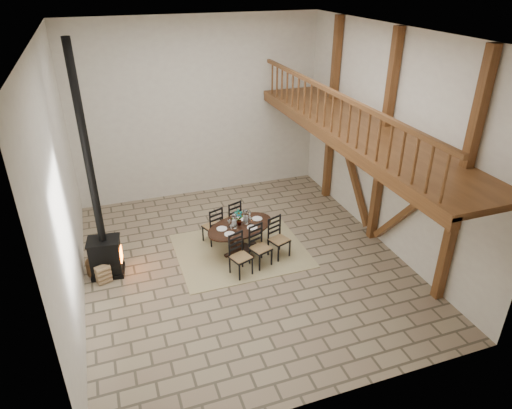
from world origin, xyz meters
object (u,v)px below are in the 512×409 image
object	(u,v)px
log_basket	(97,266)
dining_table	(243,239)
wood_stove	(101,231)
log_stack	(103,274)

from	to	relation	value
log_basket	dining_table	bearing A→B (deg)	-5.72
dining_table	wood_stove	world-z (taller)	wood_stove
dining_table	log_basket	bearing A→B (deg)	154.29
dining_table	log_basket	distance (m)	3.32
wood_stove	log_basket	size ratio (longest dim) A/B	10.64
wood_stove	log_basket	distance (m)	0.98
log_basket	log_stack	size ratio (longest dim) A/B	1.13
log_stack	dining_table	bearing A→B (deg)	1.82
dining_table	wood_stove	bearing A→B (deg)	156.48
wood_stove	log_stack	xyz separation A→B (m)	(-0.10, -0.29, -0.91)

